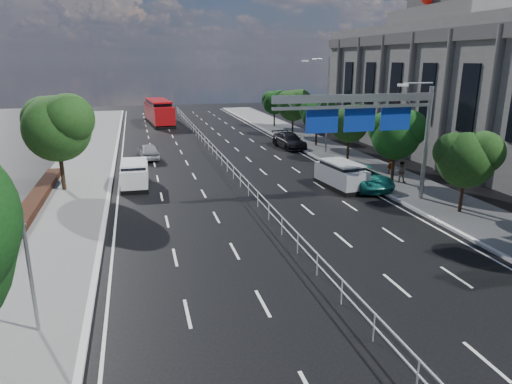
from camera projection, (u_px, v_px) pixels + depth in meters
name	position (u px, v px, depth m)	size (l,w,h in m)	color
ground	(332.00, 294.00, 17.68)	(160.00, 160.00, 0.00)	black
sidewalk_near	(6.00, 336.00, 14.85)	(5.00, 140.00, 0.14)	slate
kerb_near	(87.00, 325.00, 15.46)	(0.25, 140.00, 0.15)	silver
median_fence	(223.00, 161.00, 38.43)	(0.05, 85.00, 1.02)	silver
toilet_sign	(11.00, 253.00, 14.19)	(1.62, 0.18, 4.34)	gray
overhead_gantry	(372.00, 115.00, 27.10)	(10.24, 0.38, 7.45)	gray
streetlight_far	(325.00, 99.00, 42.94)	(2.78, 2.40, 9.00)	gray
civic_hall	(475.00, 88.00, 42.16)	(14.40, 36.00, 14.35)	slate
near_tree_back	(57.00, 125.00, 30.17)	(4.84, 4.51, 6.69)	black
far_tree_c	(467.00, 157.00, 25.96)	(3.52, 3.28, 4.94)	black
far_tree_d	(397.00, 133.00, 32.85)	(3.85, 3.59, 5.34)	black
far_tree_e	(350.00, 121.00, 39.85)	(3.63, 3.38, 5.13)	black
far_tree_f	(318.00, 113.00, 46.84)	(3.52, 3.28, 5.02)	black
far_tree_g	(294.00, 104.00, 53.73)	(3.96, 3.69, 5.45)	black
far_tree_h	(275.00, 101.00, 60.79)	(3.41, 3.18, 4.91)	black
white_minivan	(135.00, 174.00, 32.38)	(1.99, 4.30, 1.84)	black
red_bus	(159.00, 112.00, 63.87)	(3.76, 11.57, 3.40)	black
near_car_silver	(148.00, 151.00, 41.60)	(1.70, 4.23, 1.44)	#96989C
near_car_dark	(168.00, 116.00, 66.35)	(1.80, 5.17, 1.70)	black
silver_minivan	(341.00, 175.00, 32.10)	(2.41, 4.70, 1.87)	black
parked_car_teal	(362.00, 177.00, 32.23)	(2.56, 5.54, 1.54)	#1A756C
parked_car_dark	(289.00, 140.00, 46.86)	(2.15, 5.29, 1.54)	black
pedestrian_a	(391.00, 164.00, 35.60)	(0.56, 0.37, 1.54)	gray
pedestrian_b	(401.00, 172.00, 33.12)	(0.75, 0.58, 1.54)	gray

